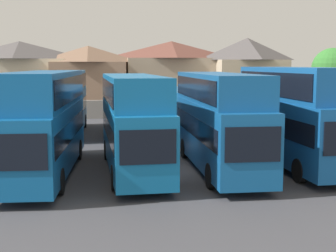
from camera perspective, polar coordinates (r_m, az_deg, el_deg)
name	(u,v)px	position (r m, az deg, el deg)	size (l,w,h in m)	color
ground	(144,126)	(41.72, -2.90, 0.02)	(140.00, 140.00, 0.00)	#424247
depot_boundary_wall	(138,109)	(47.89, -3.59, 2.05)	(56.00, 0.50, 1.80)	gray
bus_1	(44,117)	(23.71, -14.44, 1.03)	(3.29, 12.06, 4.95)	#105695
bus_2	(133,118)	(23.61, -4.18, 0.96)	(2.85, 11.07, 4.76)	#1165A4
bus_3	(219,116)	(24.06, 6.02, 1.18)	(2.70, 11.23, 4.85)	#135798
bus_4	(295,111)	(25.60, 14.81, 1.69)	(2.88, 10.51, 5.15)	#15569D
bus_5	(67,98)	(37.64, -11.93, 3.23)	(2.72, 10.81, 4.80)	#1C6597
bus_6	(123,107)	(37.67, -5.38, 2.30)	(3.02, 11.41, 3.54)	#0A53A2
bus_7	(181,107)	(38.49, 1.57, 2.26)	(3.25, 10.69, 3.31)	#19629C
bus_8	(234,107)	(38.84, 7.84, 2.30)	(2.94, 10.36, 3.40)	#0A529D
house_terrace_left	(21,75)	(57.85, -17.09, 5.75)	(11.03, 7.13, 7.91)	beige
house_terrace_centre	(89,78)	(56.10, -9.40, 5.67)	(8.66, 7.05, 7.40)	#9E7A60
house_terrace_right	(172,74)	(58.24, 0.42, 6.15)	(11.36, 6.44, 8.04)	tan
house_terrace_far_right	(247,73)	(58.38, 9.32, 6.25)	(8.43, 7.87, 8.41)	#C6B293
tree_left_of_lot	(332,69)	(51.06, 18.92, 6.40)	(4.13, 4.13, 6.93)	brown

